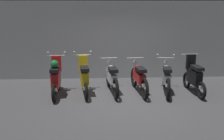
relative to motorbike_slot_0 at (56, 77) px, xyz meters
name	(u,v)px	position (x,y,z in m)	size (l,w,h in m)	color
ground_plane	(128,101)	(2.13, -0.58, -0.57)	(80.00, 80.00, 0.00)	#4C4C4F
back_wall	(121,40)	(2.13, 2.08, 0.86)	(16.00, 0.30, 2.86)	gray
motorbike_slot_0	(56,77)	(0.00, 0.00, 0.00)	(0.59, 1.68, 1.29)	black
motorbike_slot_1	(84,78)	(0.85, 0.09, -0.04)	(0.59, 1.68, 1.29)	black
motorbike_slot_2	(112,78)	(1.70, 0.19, -0.08)	(0.56, 1.95, 1.03)	black
motorbike_slot_3	(139,77)	(2.55, 0.16, -0.08)	(0.56, 1.95, 1.03)	black
motorbike_slot_4	(166,77)	(3.41, 0.12, -0.08)	(0.59, 1.94, 1.15)	black
motorbike_slot_5	(194,77)	(4.25, 0.03, -0.04)	(0.56, 1.68, 1.18)	black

